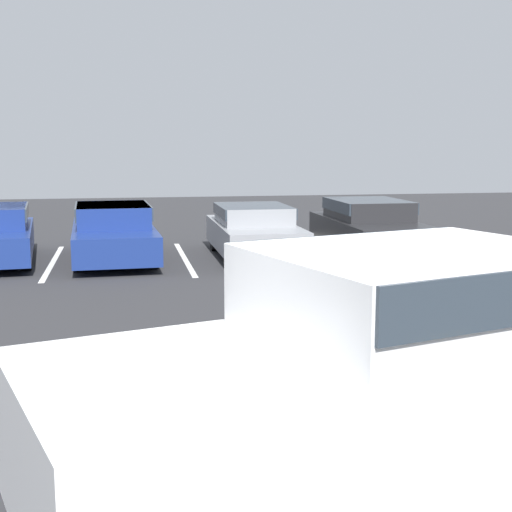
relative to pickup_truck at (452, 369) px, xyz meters
name	(u,v)px	position (x,y,z in m)	size (l,w,h in m)	color
ground_plane	(341,461)	(-0.67, 0.57, -0.93)	(60.00, 60.00, 0.00)	#2D2D30
stall_stripe_b	(53,262)	(-3.92, 11.37, -0.93)	(0.12, 4.88, 0.01)	white
stall_stripe_c	(185,258)	(-1.00, 11.37, -0.93)	(0.12, 4.88, 0.01)	white
stall_stripe_d	(308,255)	(1.91, 11.37, -0.93)	(0.12, 4.88, 0.01)	white
stall_stripe_e	(424,251)	(4.83, 11.37, -0.93)	(0.12, 4.88, 0.01)	white
pickup_truck	(452,369)	(0.00, 0.00, 0.00)	(6.52, 3.71, 1.86)	white
parked_sedan_b	(113,231)	(-2.58, 11.42, -0.26)	(1.96, 4.46, 1.26)	navy
parked_sedan_c	(254,230)	(0.58, 11.25, -0.29)	(1.75, 4.22, 1.20)	gray
parked_sedan_d	(368,224)	(3.46, 11.54, -0.26)	(1.83, 4.44, 1.26)	#232326
wheel_stop_curb	(316,236)	(2.88, 14.14, -0.86)	(1.84, 0.20, 0.14)	#B7B2A8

